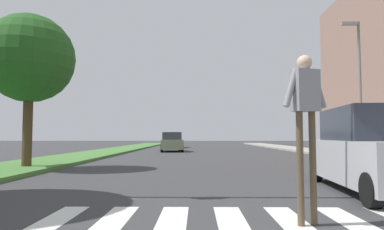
{
  "coord_description": "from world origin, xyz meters",
  "views": [
    {
      "loc": [
        -0.98,
        1.19,
        1.28
      ],
      "look_at": [
        -1.18,
        16.12,
        2.22
      ],
      "focal_mm": 32.0,
      "sensor_mm": 36.0,
      "label": 1
    }
  ],
  "objects_px": {
    "sedan_distant": "(174,140)",
    "suv_crossing": "(375,152)",
    "street_lamp_right": "(358,76)",
    "sedan_midblock": "(172,143)",
    "tree_mid": "(30,59)",
    "pedestrian_performer": "(305,111)"
  },
  "relations": [
    {
      "from": "suv_crossing",
      "to": "sedan_midblock",
      "type": "bearing_deg",
      "value": 106.61
    },
    {
      "from": "tree_mid",
      "to": "pedestrian_performer",
      "type": "relative_size",
      "value": 2.37
    },
    {
      "from": "tree_mid",
      "to": "pedestrian_performer",
      "type": "height_order",
      "value": "tree_mid"
    },
    {
      "from": "pedestrian_performer",
      "to": "sedan_midblock",
      "type": "relative_size",
      "value": 0.56
    },
    {
      "from": "sedan_distant",
      "to": "tree_mid",
      "type": "bearing_deg",
      "value": -98.69
    },
    {
      "from": "pedestrian_performer",
      "to": "suv_crossing",
      "type": "bearing_deg",
      "value": 49.84
    },
    {
      "from": "pedestrian_performer",
      "to": "suv_crossing",
      "type": "xyz_separation_m",
      "value": [
        2.54,
        3.01,
        -0.73
      ]
    },
    {
      "from": "suv_crossing",
      "to": "pedestrian_performer",
      "type": "bearing_deg",
      "value": -130.16
    },
    {
      "from": "sedan_distant",
      "to": "suv_crossing",
      "type": "bearing_deg",
      "value": -77.74
    },
    {
      "from": "tree_mid",
      "to": "street_lamp_right",
      "type": "relative_size",
      "value": 0.79
    },
    {
      "from": "sedan_midblock",
      "to": "sedan_distant",
      "type": "height_order",
      "value": "sedan_distant"
    },
    {
      "from": "pedestrian_performer",
      "to": "sedan_distant",
      "type": "distance_m",
      "value": 34.18
    },
    {
      "from": "suv_crossing",
      "to": "tree_mid",
      "type": "bearing_deg",
      "value": 154.78
    },
    {
      "from": "street_lamp_right",
      "to": "sedan_midblock",
      "type": "bearing_deg",
      "value": 136.89
    },
    {
      "from": "suv_crossing",
      "to": "street_lamp_right",
      "type": "bearing_deg",
      "value": 66.04
    },
    {
      "from": "pedestrian_performer",
      "to": "suv_crossing",
      "type": "relative_size",
      "value": 0.53
    },
    {
      "from": "street_lamp_right",
      "to": "sedan_distant",
      "type": "distance_m",
      "value": 23.52
    },
    {
      "from": "tree_mid",
      "to": "sedan_distant",
      "type": "height_order",
      "value": "tree_mid"
    },
    {
      "from": "street_lamp_right",
      "to": "sedan_distant",
      "type": "height_order",
      "value": "street_lamp_right"
    },
    {
      "from": "tree_mid",
      "to": "street_lamp_right",
      "type": "height_order",
      "value": "street_lamp_right"
    },
    {
      "from": "tree_mid",
      "to": "pedestrian_performer",
      "type": "distance_m",
      "value": 11.73
    },
    {
      "from": "street_lamp_right",
      "to": "pedestrian_performer",
      "type": "bearing_deg",
      "value": -118.01
    }
  ]
}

